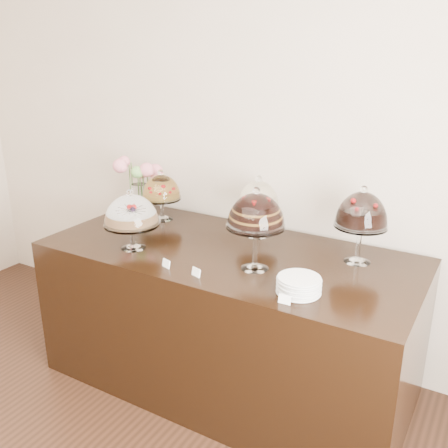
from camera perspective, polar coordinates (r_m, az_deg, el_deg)
The scene contains 12 objects.
wall_back at distance 3.33m, azimuth 2.04°, elevation 10.48°, with size 5.00×0.04×3.00m, color beige.
display_counter at distance 3.12m, azimuth 0.47°, elevation -10.69°, with size 2.20×1.00×0.90m, color black.
cake_stand_sugar_sponge at distance 2.94m, azimuth -10.57°, elevation 1.29°, with size 0.32×0.32×0.36m.
cake_stand_choco_layer at distance 2.59m, azimuth 3.67°, elevation 1.24°, with size 0.31×0.31×0.45m.
cake_stand_cheesecake at distance 3.08m, azimuth 3.94°, elevation 2.97°, with size 0.27×0.27×0.39m.
cake_stand_dark_choco at distance 2.78m, azimuth 15.46°, elevation 1.24°, with size 0.29×0.29×0.44m.
cake_stand_fruit_tart at distance 3.42m, azimuth -7.18°, elevation 3.94°, with size 0.27×0.27×0.35m.
flower_vase at distance 3.58m, azimuth -9.64°, elevation 5.08°, with size 0.31×0.30×0.40m.
plate_stack at distance 2.44m, azimuth 8.55°, elevation -6.93°, with size 0.21×0.21×0.08m.
price_card_left at distance 2.72m, azimuth -6.63°, elevation -4.51°, with size 0.06×0.01×0.04m, color white.
price_card_right at distance 2.35m, azimuth 6.94°, elevation -8.54°, with size 0.06×0.01×0.04m, color white.
price_card_extra at distance 2.60m, azimuth -3.21°, elevation -5.53°, with size 0.06×0.01×0.04m, color white.
Camera 1 is at (1.56, 0.11, 2.02)m, focal length 40.00 mm.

